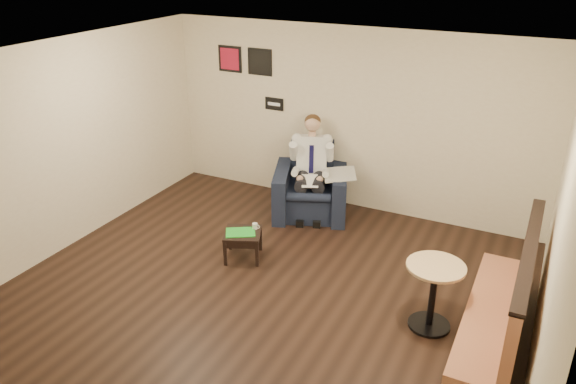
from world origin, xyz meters
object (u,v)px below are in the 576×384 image
at_px(smartphone, 247,227).
at_px(armchair, 311,182).
at_px(green_folder, 241,232).
at_px(coffee_mug, 255,226).
at_px(seated_man, 310,173).
at_px(cafe_table, 432,296).
at_px(side_table, 243,245).
at_px(banquette, 497,295).

bearing_deg(smartphone, armchair, 67.13).
relative_size(green_folder, coffee_mug, 4.74).
height_order(seated_man, green_folder, seated_man).
bearing_deg(cafe_table, smartphone, 169.10).
bearing_deg(seated_man, coffee_mug, -119.24).
bearing_deg(green_folder, side_table, 56.56).
bearing_deg(smartphone, coffee_mug, -7.10).
bearing_deg(seated_man, banquette, -53.46).
bearing_deg(smartphone, cafe_table, -23.76).
bearing_deg(armchair, seated_man, -90.00).
distance_m(armchair, coffee_mug, 1.49).
relative_size(armchair, side_table, 2.32).
bearing_deg(green_folder, banquette, -5.89).
distance_m(green_folder, coffee_mug, 0.22).
relative_size(seated_man, smartphone, 12.08).
xyz_separation_m(green_folder, smartphone, (0.00, 0.17, -0.00)).
xyz_separation_m(armchair, seated_man, (0.05, -0.13, 0.19)).
bearing_deg(banquette, coffee_mug, 170.65).
bearing_deg(cafe_table, coffee_mug, 168.35).
bearing_deg(banquette, cafe_table, 179.89).
bearing_deg(coffee_mug, armchair, 84.30).
bearing_deg(side_table, green_folder, -123.44).
bearing_deg(side_table, seated_man, 78.78).
relative_size(side_table, smartphone, 3.93).
distance_m(coffee_mug, banquette, 3.17).
relative_size(seated_man, green_folder, 3.76).
height_order(seated_man, side_table, seated_man).
xyz_separation_m(seated_man, green_folder, (-0.32, -1.53, -0.33)).
xyz_separation_m(smartphone, cafe_table, (2.61, -0.50, 0.00)).
distance_m(seated_man, coffee_mug, 1.40).
bearing_deg(smartphone, seated_man, 64.23).
bearing_deg(smartphone, green_folder, -103.96).
relative_size(side_table, coffee_mug, 5.79).
xyz_separation_m(green_folder, cafe_table, (2.61, -0.33, 0.00)).
bearing_deg(side_table, armchair, 81.32).
height_order(green_folder, coffee_mug, coffee_mug).
bearing_deg(coffee_mug, cafe_table, -11.65).
xyz_separation_m(green_folder, coffee_mug, (0.12, 0.18, 0.04)).
xyz_separation_m(seated_man, side_table, (-0.30, -1.51, -0.53)).
height_order(side_table, cafe_table, cafe_table).
bearing_deg(seated_man, cafe_table, -60.07).
relative_size(armchair, coffee_mug, 13.42).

